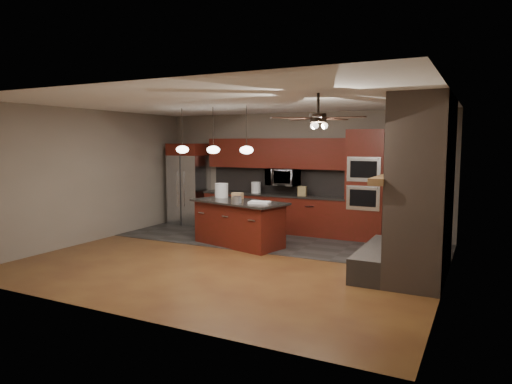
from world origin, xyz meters
The scene contains 22 objects.
ground centered at (0.00, 0.00, 0.00)m, with size 7.00×7.00×0.00m, color brown.
ceiling centered at (0.00, 0.00, 2.80)m, with size 7.00×6.00×0.02m, color white.
back_wall centered at (0.00, 3.00, 1.40)m, with size 7.00×0.02×2.80m, color gray.
right_wall centered at (3.50, 0.00, 1.40)m, with size 0.02×6.00×2.80m, color gray.
left_wall centered at (-3.50, 0.00, 1.40)m, with size 0.02×6.00×2.80m, color gray.
slate_tile_patch centered at (0.00, 1.80, 0.01)m, with size 7.00×2.40×0.01m, color #302E2B.
fireplace_column centered at (3.04, 0.40, 1.30)m, with size 1.30×2.10×2.80m.
back_cabinetry centered at (-0.48, 2.74, 0.89)m, with size 3.59×0.64×2.20m.
oven_tower centered at (1.70, 2.69, 1.19)m, with size 0.80×0.63×2.38m.
microwave centered at (-0.27, 2.75, 1.30)m, with size 0.73×0.41×0.50m, color silver.
refrigerator centered at (-2.86, 2.62, 1.04)m, with size 0.89×0.75×2.08m.
kitchen_island centered at (-0.50, 1.01, 0.47)m, with size 2.17×1.38×0.92m.
white_bucket centered at (-1.11, 1.35, 1.07)m, with size 0.29×0.29×0.31m, color white.
paint_can centered at (-0.38, 0.71, 0.98)m, with size 0.19×0.19×0.13m, color silver.
paint_tray centered at (0.05, 0.87, 0.94)m, with size 0.40×0.28×0.04m, color white.
cardboard_box centered at (-0.67, 1.27, 0.99)m, with size 0.21×0.15×0.14m, color tan.
counter_bucket centered at (-0.96, 2.70, 1.03)m, with size 0.23×0.23×0.26m, color white.
counter_box centered at (0.25, 2.65, 1.01)m, with size 0.19×0.15×0.21m, color #967E4D.
pendant_left centered at (-1.65, 0.70, 1.96)m, with size 0.26×0.26×0.92m.
pendant_center centered at (-0.90, 0.70, 1.96)m, with size 0.26×0.26×0.92m.
pendant_right centered at (-0.15, 0.70, 1.96)m, with size 0.26×0.26×0.92m.
ceiling_fan centered at (1.80, -0.80, 2.46)m, with size 1.27×1.33×0.41m.
Camera 1 is at (3.97, -7.04, 2.10)m, focal length 32.00 mm.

